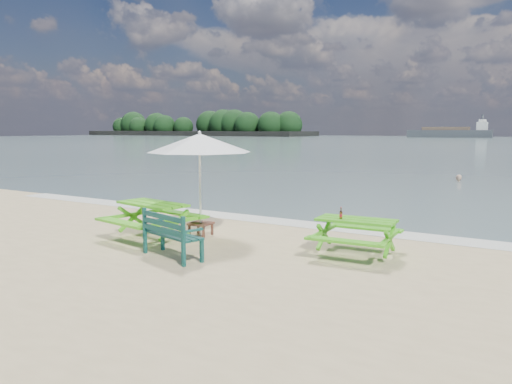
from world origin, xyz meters
The scene contains 9 objects.
foam_strip centered at (0.00, 4.60, 0.01)m, with size 22.00×0.90×0.01m, color silver.
island_headland centered at (-110.00, 140.00, 3.26)m, with size 90.00×22.00×7.60m.
picnic_table_left centered at (-1.84, 1.28, 0.40)m, with size 2.04×2.20×0.83m.
picnic_table_right centered at (2.66, 2.25, 0.35)m, with size 1.62×1.78×0.73m.
park_bench centered at (-0.31, 0.19, 0.27)m, with size 1.52×0.85×0.89m.
side_table centered at (-1.08, 2.08, 0.16)m, with size 0.53×0.53×0.31m.
patio_umbrella centered at (-1.08, 2.08, 2.17)m, with size 2.65×2.65×2.39m.
beer_bottle centered at (2.40, 2.10, 0.81)m, with size 0.06×0.06×0.23m.
swimmer centered at (1.97, 18.20, -0.48)m, with size 0.66×0.51×1.63m.
Camera 1 is at (6.02, -7.08, 2.50)m, focal length 35.00 mm.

